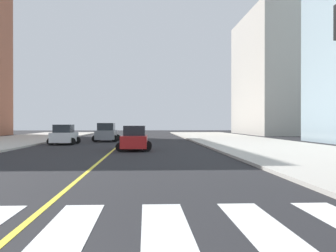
# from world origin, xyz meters

# --- Properties ---
(sidewalk_kerb_east) EXTENTS (10.00, 120.00, 0.15)m
(sidewalk_kerb_east) POSITION_xyz_m (12.20, 20.00, 0.07)
(sidewalk_kerb_east) COLOR #B2ADA3
(sidewalk_kerb_east) RESTS_ON ground
(crosswalk_paint) EXTENTS (13.50, 4.00, 0.01)m
(crosswalk_paint) POSITION_xyz_m (0.00, 4.00, 0.01)
(crosswalk_paint) COLOR silver
(crosswalk_paint) RESTS_ON ground
(lane_divider_paint) EXTENTS (0.16, 80.00, 0.01)m
(lane_divider_paint) POSITION_xyz_m (0.00, 40.00, 0.01)
(lane_divider_paint) COLOR yellow
(lane_divider_paint) RESTS_ON ground
(parking_garage_concrete) EXTENTS (18.00, 24.00, 20.64)m
(parking_garage_concrete) POSITION_xyz_m (28.59, 68.74, 10.32)
(parking_garage_concrete) COLOR #B2ADA3
(parking_garage_concrete) RESTS_ON ground
(car_red_nearest) EXTENTS (2.51, 3.98, 1.76)m
(car_red_nearest) POSITION_xyz_m (1.54, 26.15, 0.82)
(car_red_nearest) COLOR red
(car_red_nearest) RESTS_ON ground
(car_gray_second) EXTENTS (2.79, 4.42, 1.96)m
(car_gray_second) POSITION_xyz_m (-1.81, 41.14, 0.92)
(car_gray_second) COLOR slate
(car_gray_second) RESTS_ON ground
(car_white_third) EXTENTS (2.60, 4.11, 1.82)m
(car_white_third) POSITION_xyz_m (-5.09, 34.99, 0.85)
(car_white_third) COLOR silver
(car_white_third) RESTS_ON ground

